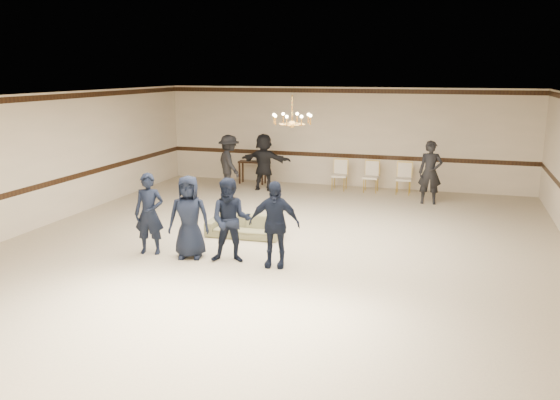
{
  "coord_description": "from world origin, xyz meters",
  "views": [
    {
      "loc": [
        3.5,
        -11.19,
        3.72
      ],
      "look_at": [
        0.18,
        -0.5,
        1.16
      ],
      "focal_mm": 36.45,
      "sensor_mm": 36.0,
      "label": 1
    }
  ],
  "objects_px": {
    "boy_b": "(189,217)",
    "console_table": "(252,172)",
    "settee": "(244,226)",
    "adult_mid": "(264,162)",
    "boy_d": "(274,224)",
    "adult_left": "(229,164)",
    "banquet_chair_right": "(404,179)",
    "banquet_chair_mid": "(371,177)",
    "chandelier": "(292,109)",
    "boy_c": "(231,220)",
    "adult_right": "(430,172)",
    "banquet_chair_left": "(339,175)",
    "boy_a": "(149,214)"
  },
  "relations": [
    {
      "from": "boy_b",
      "to": "settee",
      "type": "bearing_deg",
      "value": 58.27
    },
    {
      "from": "banquet_chair_mid",
      "to": "console_table",
      "type": "height_order",
      "value": "banquet_chair_mid"
    },
    {
      "from": "boy_c",
      "to": "adult_mid",
      "type": "height_order",
      "value": "adult_mid"
    },
    {
      "from": "adult_mid",
      "to": "boy_a",
      "type": "bearing_deg",
      "value": 92.48
    },
    {
      "from": "banquet_chair_mid",
      "to": "banquet_chair_right",
      "type": "height_order",
      "value": "same"
    },
    {
      "from": "chandelier",
      "to": "banquet_chair_mid",
      "type": "xyz_separation_m",
      "value": [
        1.06,
        5.26,
        -2.4
      ]
    },
    {
      "from": "banquet_chair_mid",
      "to": "banquet_chair_right",
      "type": "distance_m",
      "value": 1.0
    },
    {
      "from": "settee",
      "to": "console_table",
      "type": "relative_size",
      "value": 1.87
    },
    {
      "from": "boy_b",
      "to": "banquet_chair_right",
      "type": "height_order",
      "value": "boy_b"
    },
    {
      "from": "banquet_chair_left",
      "to": "console_table",
      "type": "relative_size",
      "value": 1.06
    },
    {
      "from": "adult_mid",
      "to": "adult_right",
      "type": "xyz_separation_m",
      "value": [
        5.1,
        -0.4,
        0.0
      ]
    },
    {
      "from": "boy_c",
      "to": "banquet_chair_left",
      "type": "distance_m",
      "value": 7.48
    },
    {
      "from": "settee",
      "to": "adult_mid",
      "type": "distance_m",
      "value": 5.26
    },
    {
      "from": "boy_a",
      "to": "console_table",
      "type": "bearing_deg",
      "value": 82.48
    },
    {
      "from": "boy_a",
      "to": "banquet_chair_left",
      "type": "xyz_separation_m",
      "value": [
        2.48,
        7.45,
        -0.37
      ]
    },
    {
      "from": "boy_c",
      "to": "boy_d",
      "type": "height_order",
      "value": "same"
    },
    {
      "from": "chandelier",
      "to": "adult_left",
      "type": "xyz_separation_m",
      "value": [
        -3.12,
        3.88,
        -1.97
      ]
    },
    {
      "from": "adult_mid",
      "to": "banquet_chair_right",
      "type": "distance_m",
      "value": 4.36
    },
    {
      "from": "boy_c",
      "to": "chandelier",
      "type": "bearing_deg",
      "value": 60.88
    },
    {
      "from": "banquet_chair_right",
      "to": "boy_c",
      "type": "bearing_deg",
      "value": -112.18
    },
    {
      "from": "boy_a",
      "to": "boy_b",
      "type": "xyz_separation_m",
      "value": [
        0.9,
        0.0,
        0.0
      ]
    },
    {
      "from": "chandelier",
      "to": "banquet_chair_left",
      "type": "relative_size",
      "value": 0.98
    },
    {
      "from": "banquet_chair_left",
      "to": "chandelier",
      "type": "bearing_deg",
      "value": -95.11
    },
    {
      "from": "banquet_chair_right",
      "to": "banquet_chair_mid",
      "type": "bearing_deg",
      "value": 177.59
    },
    {
      "from": "boy_d",
      "to": "console_table",
      "type": "relative_size",
      "value": 1.87
    },
    {
      "from": "adult_left",
      "to": "adult_right",
      "type": "xyz_separation_m",
      "value": [
        6.0,
        0.3,
        0.0
      ]
    },
    {
      "from": "boy_d",
      "to": "console_table",
      "type": "xyz_separation_m",
      "value": [
        -3.22,
        7.65,
        -0.46
      ]
    },
    {
      "from": "boy_b",
      "to": "banquet_chair_left",
      "type": "xyz_separation_m",
      "value": [
        1.58,
        7.45,
        -0.37
      ]
    },
    {
      "from": "adult_right",
      "to": "banquet_chair_mid",
      "type": "xyz_separation_m",
      "value": [
        -1.82,
        1.08,
        -0.42
      ]
    },
    {
      "from": "boy_b",
      "to": "adult_mid",
      "type": "distance_m",
      "value": 6.8
    },
    {
      "from": "adult_mid",
      "to": "console_table",
      "type": "xyz_separation_m",
      "value": [
        -0.72,
        0.88,
        -0.52
      ]
    },
    {
      "from": "boy_d",
      "to": "adult_left",
      "type": "distance_m",
      "value": 6.96
    },
    {
      "from": "settee",
      "to": "adult_left",
      "type": "bearing_deg",
      "value": 113.74
    },
    {
      "from": "boy_c",
      "to": "adult_mid",
      "type": "relative_size",
      "value": 0.94
    },
    {
      "from": "chandelier",
      "to": "adult_mid",
      "type": "xyz_separation_m",
      "value": [
        -2.22,
        4.58,
        -1.97
      ]
    },
    {
      "from": "boy_a",
      "to": "adult_right",
      "type": "relative_size",
      "value": 0.94
    },
    {
      "from": "boy_c",
      "to": "boy_d",
      "type": "distance_m",
      "value": 0.9
    },
    {
      "from": "boy_d",
      "to": "adult_right",
      "type": "bearing_deg",
      "value": 60.75
    },
    {
      "from": "console_table",
      "to": "boy_d",
      "type": "bearing_deg",
      "value": -70.72
    },
    {
      "from": "boy_d",
      "to": "banquet_chair_right",
      "type": "relative_size",
      "value": 1.77
    },
    {
      "from": "adult_mid",
      "to": "chandelier",
      "type": "bearing_deg",
      "value": 120.04
    },
    {
      "from": "banquet_chair_mid",
      "to": "console_table",
      "type": "xyz_separation_m",
      "value": [
        -4.0,
        0.2,
        -0.1
      ]
    },
    {
      "from": "boy_b",
      "to": "console_table",
      "type": "height_order",
      "value": "boy_b"
    },
    {
      "from": "boy_c",
      "to": "console_table",
      "type": "distance_m",
      "value": 8.0
    },
    {
      "from": "boy_c",
      "to": "banquet_chair_left",
      "type": "height_order",
      "value": "boy_c"
    },
    {
      "from": "boy_c",
      "to": "adult_right",
      "type": "height_order",
      "value": "adult_right"
    },
    {
      "from": "boy_c",
      "to": "banquet_chair_right",
      "type": "height_order",
      "value": "boy_c"
    },
    {
      "from": "boy_b",
      "to": "boy_c",
      "type": "xyz_separation_m",
      "value": [
        0.9,
        0.0,
        0.0
      ]
    },
    {
      "from": "boy_a",
      "to": "banquet_chair_right",
      "type": "bearing_deg",
      "value": 47.55
    },
    {
      "from": "boy_b",
      "to": "boy_d",
      "type": "xyz_separation_m",
      "value": [
        1.8,
        0.0,
        0.0
      ]
    }
  ]
}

